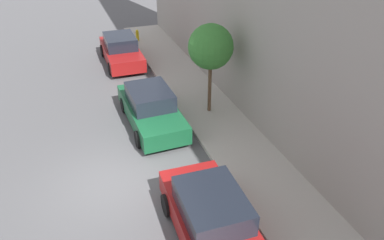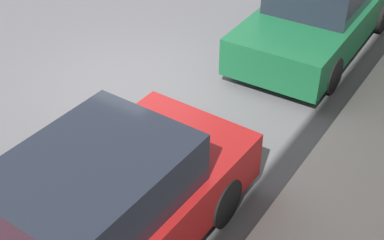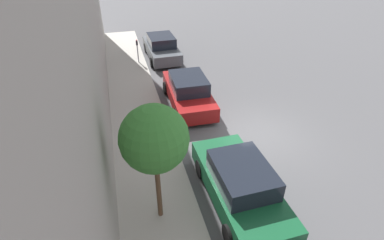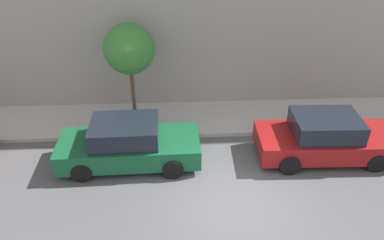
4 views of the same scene
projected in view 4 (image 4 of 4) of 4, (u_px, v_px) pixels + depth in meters
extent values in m
plane|color=#515154|center=(236.00, 205.00, 10.68)|extent=(60.00, 60.00, 0.00)
cube|color=#B2ADA3|center=(217.00, 118.00, 14.66)|extent=(2.45, 32.00, 0.15)
cube|color=maroon|center=(325.00, 142.00, 12.38)|extent=(1.92, 4.55, 0.68)
cube|color=black|center=(326.00, 126.00, 12.03)|extent=(1.64, 2.14, 0.64)
cylinder|color=black|center=(290.00, 165.00, 11.71)|extent=(0.22, 0.66, 0.66)
cylinder|color=black|center=(276.00, 135.00, 13.16)|extent=(0.22, 0.66, 0.66)
cylinder|color=black|center=(377.00, 162.00, 11.83)|extent=(0.22, 0.66, 0.66)
cylinder|color=black|center=(354.00, 133.00, 13.28)|extent=(0.22, 0.66, 0.66)
cube|color=#14512D|center=(130.00, 148.00, 12.09)|extent=(1.90, 4.54, 0.68)
cube|color=black|center=(125.00, 131.00, 11.74)|extent=(1.63, 2.13, 0.64)
cylinder|color=black|center=(82.00, 172.00, 11.42)|extent=(0.22, 0.65, 0.65)
cylinder|color=black|center=(92.00, 141.00, 12.87)|extent=(0.22, 0.65, 0.65)
cylinder|color=black|center=(173.00, 169.00, 11.55)|extent=(0.22, 0.65, 0.65)
cylinder|color=black|center=(173.00, 138.00, 13.00)|extent=(0.22, 0.65, 0.65)
cylinder|color=brown|center=(133.00, 92.00, 13.85)|extent=(0.14, 0.14, 2.35)
sphere|color=#387F33|center=(129.00, 49.00, 12.98)|extent=(1.80, 1.80, 1.80)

